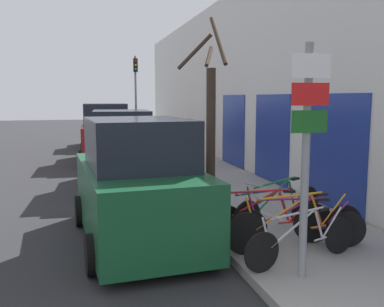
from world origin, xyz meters
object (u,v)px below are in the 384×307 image
bicycle_4 (267,215)px  parked_car_3 (102,129)px  parked_car_2 (105,136)px  bicycle_3 (263,220)px  bicycle_0 (303,240)px  pedestrian_near (188,139)px  bicycle_1 (296,226)px  parked_car_1 (122,152)px  street_tree (210,129)px  traffic_light (136,89)px  bicycle_2 (298,225)px  signpost (306,150)px  parked_car_0 (138,187)px  bicycle_5 (279,209)px

bicycle_4 → parked_car_3: 16.49m
parked_car_2 → bicycle_3: bearing=-78.3°
bicycle_0 → parked_car_3: parked_car_3 is taller
pedestrian_near → bicycle_1: bearing=93.1°
parked_car_1 → parked_car_3: parked_car_1 is taller
street_tree → traffic_light: bearing=89.9°
pedestrian_near → parked_car_3: bearing=-68.4°
parked_car_2 → parked_car_1: bearing=-86.3°
bicycle_2 → bicycle_4: bicycle_2 is taller
bicycle_1 → parked_car_1: (-2.21, 6.56, 0.49)m
bicycle_2 → bicycle_1: bearing=162.7°
signpost → traffic_light: size_ratio=0.72×
bicycle_2 → street_tree: size_ratio=0.52×
bicycle_1 → bicycle_2: bearing=-36.2°
bicycle_0 → parked_car_0: size_ratio=0.49×
bicycle_4 → street_tree: size_ratio=0.54×
parked_car_2 → bicycle_0: bearing=-78.0°
bicycle_0 → traffic_light: bearing=-12.1°
signpost → bicycle_0: signpost is taller
bicycle_2 → parked_car_0: parked_car_0 is taller
parked_car_1 → bicycle_2: bearing=-66.6°
parked_car_2 → street_tree: street_tree is taller
pedestrian_near → bicycle_5: bearing=94.4°
bicycle_1 → bicycle_3: size_ratio=1.04×
bicycle_4 → parked_car_0: bearing=68.5°
bicycle_0 → parked_car_1: parked_car_1 is taller
parked_car_2 → pedestrian_near: parked_car_2 is taller
parked_car_0 → street_tree: 2.19m
bicycle_2 → parked_car_1: parked_car_1 is taller
bicycle_5 → bicycle_0: bearing=140.9°
bicycle_1 → bicycle_3: bicycle_3 is taller
bicycle_0 → bicycle_5: (0.37, 1.55, 0.06)m
pedestrian_near → parked_car_1: bearing=42.6°
signpost → parked_car_0: 3.32m
signpost → pedestrian_near: (0.76, 9.50, -0.76)m
bicycle_5 → pedestrian_near: (0.12, 7.47, 0.63)m
signpost → bicycle_4: 2.38m
parked_car_2 → traffic_light: traffic_light is taller
bicycle_0 → bicycle_4: size_ratio=0.94×
pedestrian_near → parked_car_2: bearing=-44.3°
street_tree → parked_car_0: bearing=-149.3°
bicycle_1 → parked_car_0: (-2.41, 1.50, 0.48)m
bicycle_0 → traffic_light: size_ratio=0.47×
parked_car_0 → parked_car_1: parked_car_0 is taller
parked_car_0 → bicycle_2: bearing=-31.9°
bicycle_1 → pedestrian_near: size_ratio=1.38×
bicycle_5 → bicycle_1: bearing=143.3°
parked_car_3 → street_tree: (1.54, -14.70, 1.00)m
parked_car_1 → traffic_light: traffic_light is taller
bicycle_1 → parked_car_1: 6.94m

